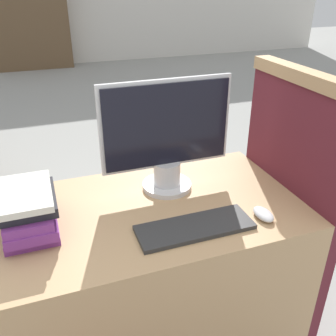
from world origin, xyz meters
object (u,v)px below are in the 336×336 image
Objects in this scene: keyboard at (195,227)px; book_stack at (29,210)px; monitor at (167,138)px; mouse at (263,214)px.

book_stack is at bearing 160.15° from keyboard.
monitor is at bearing 11.99° from book_stack.
monitor is 1.74× the size of book_stack.
keyboard is 0.57m from book_stack.
book_stack is (-0.53, 0.19, 0.07)m from keyboard.
keyboard is (-0.01, -0.30, -0.21)m from monitor.
keyboard is at bearing -19.85° from book_stack.
monitor reaches higher than book_stack.
monitor is 1.28× the size of keyboard.
keyboard is 0.26m from mouse.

